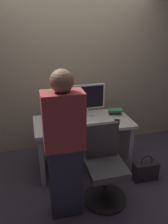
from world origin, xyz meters
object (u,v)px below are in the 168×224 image
cup_near_keyboard (58,124)px  handbag (145,171)px  monitor (87,98)px  mouse (107,122)px  cup_by_monitor (49,116)px  keyboard (84,125)px  person_at_desk (64,148)px  book_stack (115,112)px  cell_phone (117,121)px  office_chair (104,167)px  desk (83,136)px

cup_near_keyboard → handbag: 1.36m
monitor → handbag: bearing=-45.7°
mouse → monitor: bearing=119.2°
mouse → cup_by_monitor: cup_by_monitor is taller
keyboard → handbag: 1.06m
person_at_desk → book_stack: (0.89, 0.86, -0.04)m
cup_near_keyboard → cup_by_monitor: 0.28m
book_stack → cell_phone: size_ratio=1.54×
monitor → keyboard: (-0.13, -0.34, -0.25)m
keyboard → handbag: size_ratio=1.14×
person_at_desk → handbag: bearing=13.9°
person_at_desk → mouse: person_at_desk is taller
cup_by_monitor → cell_phone: size_ratio=0.67×
person_at_desk → handbag: size_ratio=4.34×
cup_by_monitor → person_at_desk: bearing=-86.3°
book_stack → handbag: bearing=-66.1°
person_at_desk → monitor: 1.09m
office_chair → keyboard: 0.62m
cup_near_keyboard → keyboard: bearing=-5.4°
office_chair → keyboard: size_ratio=2.19×
handbag → cup_near_keyboard: bearing=161.9°
person_at_desk → cell_phone: (0.83, 0.62, -0.08)m
monitor → keyboard: size_ratio=1.26×
cell_phone → desk: bearing=-176.6°
monitor → cup_near_keyboard: (-0.47, -0.31, -0.21)m
monitor → person_at_desk: bearing=-116.8°
office_chair → cup_by_monitor: bearing=123.9°
office_chair → keyboard: (-0.13, 0.50, 0.34)m
cup_near_keyboard → cell_phone: (0.81, -0.03, -0.05)m
monitor → cup_by_monitor: (-0.54, -0.03, -0.21)m
mouse → cup_near_keyboard: (-0.66, 0.04, 0.03)m
keyboard → office_chair: bearing=-72.8°
office_chair → cup_by_monitor: size_ratio=9.73×
cell_phone → monitor: bearing=157.3°
office_chair → book_stack: (0.40, 0.75, 0.37)m
office_chair → cup_near_keyboard: bearing=131.0°
desk → book_stack: size_ratio=6.04×
keyboard → book_stack: book_stack is taller
mouse → keyboard: bearing=179.4°
office_chair → cell_phone: (0.35, 0.51, 0.33)m
keyboard → book_stack: 0.58m
monitor → mouse: bearing=-60.8°
person_at_desk → handbag: (1.14, 0.28, -0.70)m
cup_by_monitor → handbag: size_ratio=0.26×
desk → cup_near_keyboard: 0.49m
keyboard → cup_near_keyboard: 0.34m
office_chair → cup_by_monitor: 1.04m
mouse → cup_near_keyboard: size_ratio=0.97×
monitor → cup_near_keyboard: monitor is taller
handbag → mouse: bearing=144.5°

